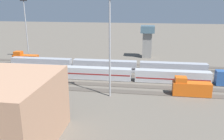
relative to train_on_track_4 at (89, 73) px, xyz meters
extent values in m
plane|color=#60594F|center=(-2.22, -5.00, -2.05)|extent=(400.00, 400.00, 0.00)
cube|color=#4C443D|center=(-2.22, -20.00, -1.99)|extent=(140.00, 2.80, 0.12)
cube|color=#3D3833|center=(-2.22, -15.00, -1.99)|extent=(140.00, 2.80, 0.12)
cube|color=#4C443D|center=(-2.22, -10.00, -1.99)|extent=(140.00, 2.80, 0.12)
cube|color=#4C443D|center=(-2.22, -5.00, -1.99)|extent=(140.00, 2.80, 0.12)
cube|color=#4C443D|center=(-2.22, 0.00, -1.99)|extent=(140.00, 2.80, 0.12)
cube|color=#4C443D|center=(-2.22, 5.00, -1.99)|extent=(140.00, 2.80, 0.12)
cube|color=#4C443D|center=(-2.22, 10.00, -1.99)|extent=(140.00, 2.80, 0.12)
cube|color=#B7BABF|center=(-26.35, 0.00, -0.03)|extent=(23.00, 3.00, 3.80)
cube|color=maroon|center=(-26.35, 0.00, -0.45)|extent=(22.40, 3.06, 0.36)
cube|color=#B7BABF|center=(-2.15, 0.00, -0.03)|extent=(23.00, 3.00, 3.80)
cube|color=maroon|center=(-2.15, 0.00, 0.00)|extent=(22.40, 3.06, 0.36)
cube|color=#B7BABF|center=(22.05, 0.00, -0.03)|extent=(23.00, 3.00, 3.80)
cube|color=maroon|center=(22.05, 0.00, -0.27)|extent=(22.40, 3.06, 0.36)
cube|color=#A8AAB2|center=(-27.50, -10.00, -0.03)|extent=(23.00, 3.00, 3.80)
cube|color=black|center=(-27.50, -10.00, -0.44)|extent=(22.40, 3.06, 0.36)
cube|color=#A8AAB2|center=(-3.30, -10.00, -0.03)|extent=(23.00, 3.00, 3.80)
cube|color=black|center=(-3.30, -10.00, -0.56)|extent=(22.40, 3.06, 0.36)
cube|color=#A8AAB2|center=(20.90, -10.00, -0.03)|extent=(23.00, 3.00, 3.80)
cube|color=black|center=(20.90, -10.00, -0.38)|extent=(22.40, 3.06, 0.36)
cube|color=#D85914|center=(-30.52, 10.00, -0.13)|extent=(10.00, 3.00, 3.60)
cube|color=#D85914|center=(-27.52, 10.00, 2.37)|extent=(3.00, 2.70, 1.40)
cube|color=#D85914|center=(29.80, -15.00, -0.13)|extent=(10.00, 3.00, 3.60)
cube|color=#D85914|center=(32.80, -15.00, 2.37)|extent=(3.00, 2.70, 1.40)
cylinder|color=#9EA0A5|center=(32.26, -22.39, 10.19)|extent=(0.44, 0.44, 24.48)
cylinder|color=#9EA0A5|center=(-8.89, 13.62, 10.45)|extent=(0.44, 0.44, 25.01)
cube|color=gray|center=(-18.18, -33.80, 3.50)|extent=(4.00, 4.00, 11.11)
cube|color=slate|center=(-18.18, -33.80, 10.56)|extent=(6.00, 6.00, 3.00)
camera|label=1|loc=(-18.27, 73.22, 22.68)|focal=38.73mm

